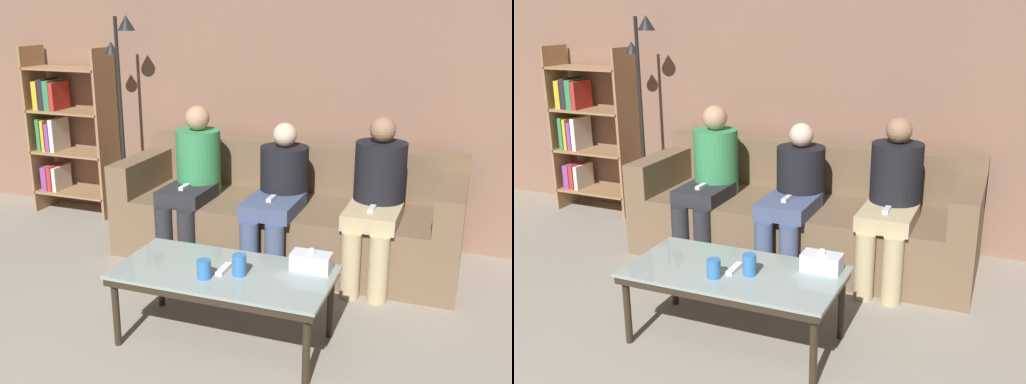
% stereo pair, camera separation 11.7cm
% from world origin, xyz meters
% --- Properties ---
extents(wall_back, '(12.00, 0.06, 2.60)m').
position_xyz_m(wall_back, '(0.00, 3.88, 1.30)').
color(wall_back, '#8C6651').
rests_on(wall_back, ground_plane).
extents(couch, '(2.52, 0.90, 0.81)m').
position_xyz_m(couch, '(0.00, 3.35, 0.31)').
color(couch, brown).
rests_on(couch, ground_plane).
extents(coffee_table, '(1.19, 0.60, 0.43)m').
position_xyz_m(coffee_table, '(0.05, 2.03, 0.39)').
color(coffee_table, '#8C9E99').
rests_on(coffee_table, ground_plane).
extents(cup_near_left, '(0.08, 0.08, 0.12)m').
position_xyz_m(cup_near_left, '(0.15, 2.01, 0.49)').
color(cup_near_left, '#3372BF').
rests_on(cup_near_left, coffee_table).
extents(cup_near_right, '(0.08, 0.08, 0.10)m').
position_xyz_m(cup_near_right, '(-0.01, 1.90, 0.49)').
color(cup_near_right, '#3372BF').
rests_on(cup_near_right, coffee_table).
extents(tissue_box, '(0.22, 0.12, 0.13)m').
position_xyz_m(tissue_box, '(0.50, 2.20, 0.49)').
color(tissue_box, silver).
rests_on(tissue_box, coffee_table).
extents(game_remote, '(0.04, 0.15, 0.02)m').
position_xyz_m(game_remote, '(0.05, 2.03, 0.44)').
color(game_remote, white).
rests_on(game_remote, coffee_table).
extents(bookshelf, '(0.77, 0.32, 1.50)m').
position_xyz_m(bookshelf, '(-2.23, 3.65, 0.76)').
color(bookshelf, '#9E754C').
rests_on(bookshelf, ground_plane).
extents(standing_lamp, '(0.31, 0.26, 1.77)m').
position_xyz_m(standing_lamp, '(-1.50, 3.51, 1.09)').
color(standing_lamp, black).
rests_on(standing_lamp, ground_plane).
extents(seated_person_left_end, '(0.34, 0.65, 1.13)m').
position_xyz_m(seated_person_left_end, '(-0.69, 3.15, 0.61)').
color(seated_person_left_end, '#28282D').
rests_on(seated_person_left_end, ground_plane).
extents(seated_person_mid_left, '(0.35, 0.72, 1.04)m').
position_xyz_m(seated_person_mid_left, '(0.00, 3.12, 0.57)').
color(seated_person_mid_left, '#47567A').
rests_on(seated_person_mid_left, ground_plane).
extents(seated_person_mid_right, '(0.35, 0.68, 1.13)m').
position_xyz_m(seated_person_mid_right, '(0.69, 3.15, 0.61)').
color(seated_person_mid_right, tan).
rests_on(seated_person_mid_right, ground_plane).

